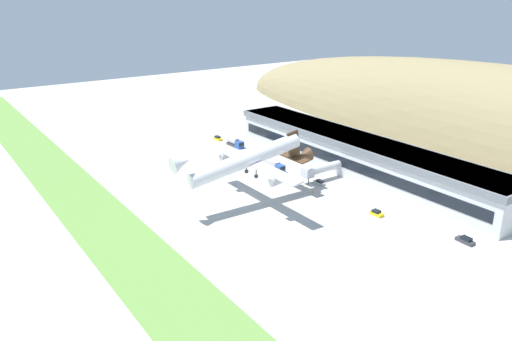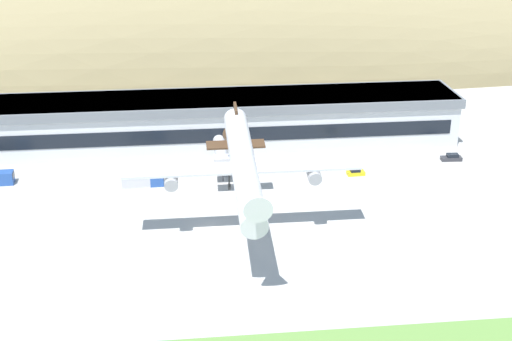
{
  "view_description": "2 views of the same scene",
  "coord_description": "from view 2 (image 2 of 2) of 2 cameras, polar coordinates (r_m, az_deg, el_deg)",
  "views": [
    {
      "loc": [
        111.09,
        -73.24,
        55.81
      ],
      "look_at": [
        10.13,
        -2.04,
        11.23
      ],
      "focal_mm": 35.0,
      "sensor_mm": 36.0,
      "label": 1
    },
    {
      "loc": [
        -3.57,
        -110.1,
        58.71
      ],
      "look_at": [
        8.38,
        -0.57,
        11.56
      ],
      "focal_mm": 50.0,
      "sensor_mm": 36.0,
      "label": 2
    }
  ],
  "objects": [
    {
      "name": "ground_plane",
      "position": [
        124.83,
        -3.87,
        -4.95
      ],
      "size": [
        437.15,
        437.15,
        0.0
      ],
      "primitive_type": "plane",
      "color": "#B7B5AF"
    },
    {
      "name": "hill_backdrop",
      "position": [
        228.17,
        0.87,
        8.25
      ],
      "size": [
        329.62,
        62.4,
        60.66
      ],
      "primitive_type": "ellipsoid",
      "color": "#8E7F56",
      "rests_on": "ground_plane"
    },
    {
      "name": "terminal_building",
      "position": [
        161.11,
        -2.97,
        4.22
      ],
      "size": [
        108.12,
        16.39,
        11.41
      ],
      "color": "silver",
      "rests_on": "ground_plane"
    },
    {
      "name": "jetway_0",
      "position": [
        147.21,
        -2.8,
        1.32
      ],
      "size": [
        3.38,
        14.59,
        5.43
      ],
      "color": "silver",
      "rests_on": "ground_plane"
    },
    {
      "name": "cargo_airplane",
      "position": [
        118.24,
        -1.03,
        0.4
      ],
      "size": [
        39.98,
        44.58,
        10.97
      ],
      "color": "silver"
    },
    {
      "name": "service_car_0",
      "position": [
        159.87,
        15.38,
        1.0
      ],
      "size": [
        4.55,
        2.0,
        1.53
      ],
      "color": "#333338",
      "rests_on": "ground_plane"
    },
    {
      "name": "service_car_2",
      "position": [
        148.38,
        7.96,
        -0.13
      ],
      "size": [
        3.71,
        2.07,
        1.42
      ],
      "color": "gold",
      "rests_on": "ground_plane"
    },
    {
      "name": "service_car_3",
      "position": [
        147.0,
        -1.93,
        -0.13
      ],
      "size": [
        4.06,
        1.73,
        1.44
      ],
      "color": "#999EA3",
      "rests_on": "ground_plane"
    },
    {
      "name": "box_truck",
      "position": [
        143.37,
        -9.11,
        -0.69
      ],
      "size": [
        8.47,
        2.83,
        2.96
      ],
      "color": "#264C99",
      "rests_on": "ground_plane"
    },
    {
      "name": "traffic_cone_0",
      "position": [
        141.94,
        -0.33,
        -1.14
      ],
      "size": [
        0.52,
        0.52,
        0.58
      ],
      "color": "orange",
      "rests_on": "ground_plane"
    }
  ]
}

